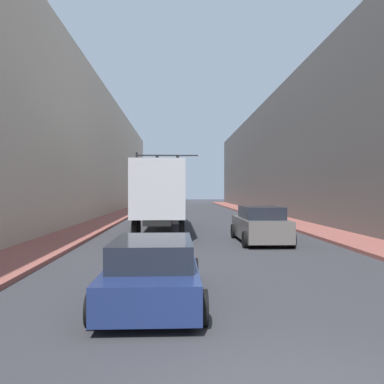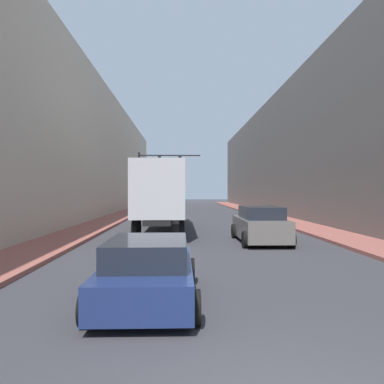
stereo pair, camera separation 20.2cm
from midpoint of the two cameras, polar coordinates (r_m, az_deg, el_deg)
sidewalk_right at (r=34.81m, az=11.77°, el=-3.62°), size 2.45×80.00×0.15m
sidewalk_left at (r=34.31m, az=-10.93°, el=-3.67°), size 2.45×80.00×0.15m
building_right at (r=36.13m, az=18.34°, el=5.92°), size 6.00×80.00×11.99m
building_left at (r=35.35m, az=-17.74°, el=6.15°), size 6.00×80.00×12.12m
semi_truck at (r=22.86m, az=-4.09°, el=-0.35°), size 2.49×13.08×3.83m
sedan_car at (r=8.31m, az=-5.95°, el=-11.84°), size 2.10×4.37×1.36m
suv_car at (r=17.57m, az=10.67°, el=-4.98°), size 2.17×4.56×1.67m
traffic_signal_gantry at (r=37.85m, az=-5.69°, el=3.13°), size 6.28×0.35×6.25m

